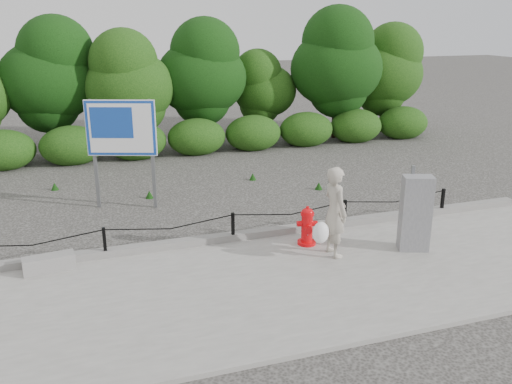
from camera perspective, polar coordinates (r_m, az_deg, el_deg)
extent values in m
plane|color=#2D2B28|center=(11.06, -2.42, -5.52)|extent=(90.00, 90.00, 0.00)
cube|color=gray|center=(9.33, 1.06, -9.96)|extent=(14.00, 4.00, 0.08)
cube|color=slate|center=(11.05, -2.50, -4.71)|extent=(14.00, 0.22, 0.14)
cube|color=black|center=(10.56, -15.64, -5.15)|extent=(0.06, 0.06, 0.60)
cube|color=black|center=(10.92, -2.45, -3.69)|extent=(0.06, 0.06, 0.60)
cube|color=black|center=(11.80, 9.30, -2.22)|extent=(0.06, 0.06, 0.60)
cube|color=black|center=(13.11, 19.04, -0.93)|extent=(0.06, 0.06, 0.60)
cylinder|color=black|center=(10.52, -22.55, -4.70)|extent=(2.50, 0.02, 0.02)
cylinder|color=black|center=(10.58, -8.99, -3.34)|extent=(2.50, 0.02, 0.02)
cylinder|color=black|center=(11.22, 3.68, -1.89)|extent=(2.50, 0.02, 0.02)
cylinder|color=black|center=(12.34, 14.50, -0.58)|extent=(2.50, 0.02, 0.02)
cylinder|color=black|center=(19.45, -20.53, 7.05)|extent=(0.18, 0.18, 2.19)
ellipsoid|color=#1A4F12|center=(19.25, -21.03, 11.52)|extent=(3.24, 2.80, 3.50)
cylinder|color=black|center=(18.76, -12.87, 7.05)|extent=(0.18, 0.18, 1.99)
ellipsoid|color=#1A4F12|center=(18.55, -13.17, 11.27)|extent=(2.94, 2.54, 3.18)
cylinder|color=black|center=(19.52, -5.65, 8.08)|extent=(0.18, 0.18, 2.15)
ellipsoid|color=#1A4F12|center=(19.32, -5.79, 12.49)|extent=(3.19, 2.76, 3.44)
cylinder|color=black|center=(20.64, 0.96, 7.93)|extent=(0.18, 0.18, 1.61)
ellipsoid|color=#1A4F12|center=(20.47, 0.97, 11.04)|extent=(2.38, 2.06, 2.57)
cylinder|color=black|center=(20.82, 8.29, 8.88)|extent=(0.18, 0.18, 2.35)
ellipsoid|color=#1A4F12|center=(20.63, 8.50, 13.39)|extent=(3.48, 3.01, 3.76)
cylinder|color=black|center=(22.30, 13.17, 8.81)|extent=(0.18, 0.18, 2.06)
ellipsoid|color=#1A4F12|center=(22.13, 13.44, 12.49)|extent=(3.04, 2.63, 3.29)
cylinder|color=red|center=(10.91, 5.34, -5.30)|extent=(0.46, 0.46, 0.06)
cylinder|color=red|center=(10.79, 5.39, -3.79)|extent=(0.28, 0.28, 0.56)
cylinder|color=red|center=(10.68, 5.43, -2.30)|extent=(0.33, 0.33, 0.05)
ellipsoid|color=red|center=(10.67, 5.44, -2.15)|extent=(0.29, 0.29, 0.18)
cylinder|color=red|center=(10.64, 5.45, -1.65)|extent=(0.08, 0.08, 0.05)
cylinder|color=red|center=(10.74, 4.58, -3.35)|extent=(0.13, 0.14, 0.11)
cylinder|color=red|center=(10.78, 6.22, -3.31)|extent=(0.13, 0.14, 0.11)
cylinder|color=red|center=(10.63, 5.52, -3.97)|extent=(0.18, 0.16, 0.15)
cylinder|color=slate|center=(10.68, 5.52, -4.32)|extent=(0.01, 0.05, 0.12)
imported|color=#AAA191|center=(10.20, 8.32, -2.06)|extent=(0.46, 0.66, 1.74)
ellipsoid|color=white|center=(10.04, 6.83, -4.27)|extent=(0.31, 0.24, 0.42)
cube|color=gray|center=(10.41, -20.95, -7.01)|extent=(0.92, 0.42, 0.28)
cube|color=gray|center=(10.80, 16.44, -2.19)|extent=(0.64, 0.50, 1.48)
cube|color=slate|center=(10.93, 15.88, -1.46)|extent=(0.08, 0.08, 1.64)
cube|color=slate|center=(13.34, -16.62, 3.77)|extent=(0.10, 0.10, 2.61)
cube|color=slate|center=(13.00, -10.84, 3.85)|extent=(0.10, 0.10, 2.61)
cube|color=white|center=(12.96, -14.04, 6.55)|extent=(1.56, 0.59, 1.30)
cube|color=#1641A3|center=(12.93, -14.07, 6.52)|extent=(1.51, 0.53, 1.26)
cube|color=#1641A3|center=(12.95, -14.97, 7.05)|extent=(0.93, 0.33, 0.72)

